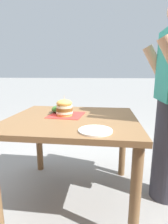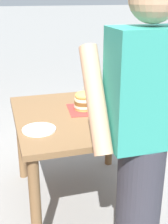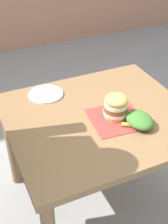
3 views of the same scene
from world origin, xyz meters
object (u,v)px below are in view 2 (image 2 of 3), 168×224
at_px(patio_table, 80,128).
at_px(pickle_spear, 98,105).
at_px(sandwich, 84,100).
at_px(diner_across_table, 142,145).
at_px(side_plate_with_forks, 39,129).
at_px(side_salad, 96,101).

distance_m(patio_table, pickle_spear, 0.24).
distance_m(sandwich, pickle_spear, 0.14).
height_order(patio_table, diner_across_table, diner_across_table).
height_order(pickle_spear, side_plate_with_forks, pickle_spear).
distance_m(patio_table, sandwich, 0.21).
bearing_deg(patio_table, side_plate_with_forks, 32.44).
bearing_deg(sandwich, patio_table, 58.50).
xyz_separation_m(sandwich, side_salad, (-0.13, -0.08, -0.04)).
height_order(side_plate_with_forks, diner_across_table, diner_across_table).
xyz_separation_m(patio_table, side_plate_with_forks, (0.34, 0.21, 0.12)).
distance_m(sandwich, diner_across_table, 0.90).
height_order(patio_table, pickle_spear, pickle_spear).
height_order(sandwich, diner_across_table, diner_across_table).
relative_size(pickle_spear, diner_across_table, 0.05).
height_order(sandwich, side_salad, sandwich).
bearing_deg(side_salad, side_plate_with_forks, 35.94).
bearing_deg(sandwich, pickle_spear, -169.31).
xyz_separation_m(side_salad, diner_across_table, (0.08, 0.98, 0.09)).
xyz_separation_m(side_plate_with_forks, diner_across_table, (-0.43, 0.61, 0.12)).
bearing_deg(patio_table, pickle_spear, -149.56).
relative_size(sandwich, side_plate_with_forks, 0.81).
relative_size(sandwich, pickle_spear, 1.92).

